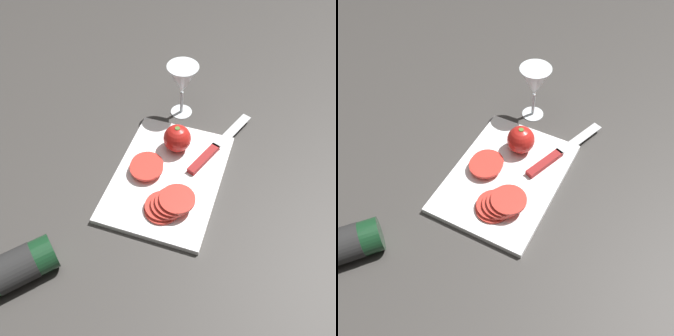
# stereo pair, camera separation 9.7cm
# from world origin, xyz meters

# --- Properties ---
(ground_plane) EXTENTS (3.00, 3.00, 0.00)m
(ground_plane) POSITION_xyz_m (0.00, 0.00, 0.00)
(ground_plane) COLOR #383533
(cutting_board) EXTENTS (0.36, 0.26, 0.02)m
(cutting_board) POSITION_xyz_m (-0.01, 0.02, 0.01)
(cutting_board) COLOR white
(cutting_board) RESTS_ON ground_plane
(wine_bottle) EXTENTS (0.28, 0.25, 0.08)m
(wine_bottle) POSITION_xyz_m (-0.38, 0.25, 0.04)
(wine_bottle) COLOR #14381E
(wine_bottle) RESTS_ON ground_plane
(wine_glass) EXTENTS (0.09, 0.09, 0.16)m
(wine_glass) POSITION_xyz_m (0.24, 0.06, 0.11)
(wine_glass) COLOR silver
(wine_glass) RESTS_ON ground_plane
(whole_tomato) EXTENTS (0.07, 0.07, 0.07)m
(whole_tomato) POSITION_xyz_m (0.08, 0.03, 0.05)
(whole_tomato) COLOR red
(whole_tomato) RESTS_ON cutting_board
(knife) EXTENTS (0.27, 0.12, 0.01)m
(knife) POSITION_xyz_m (0.09, -0.06, 0.02)
(knife) COLOR silver
(knife) RESTS_ON cutting_board
(tomato_slice_stack_near) EXTENTS (0.11, 0.12, 0.03)m
(tomato_slice_stack_near) POSITION_xyz_m (-0.11, -0.01, 0.03)
(tomato_slice_stack_near) COLOR red
(tomato_slice_stack_near) RESTS_ON cutting_board
(tomato_slice_stack_far) EXTENTS (0.10, 0.09, 0.02)m
(tomato_slice_stack_far) POSITION_xyz_m (-0.01, 0.08, 0.03)
(tomato_slice_stack_far) COLOR red
(tomato_slice_stack_far) RESTS_ON cutting_board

